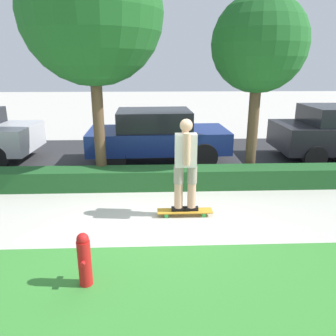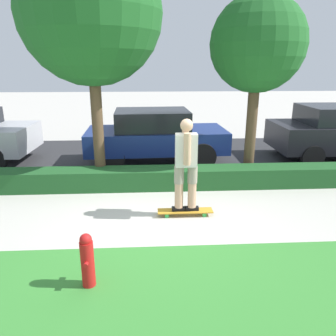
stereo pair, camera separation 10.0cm
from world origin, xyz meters
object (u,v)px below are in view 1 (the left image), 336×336
tree_near (92,13)px  fire_hydrant (84,259)px  tree_mid (259,45)px  parked_car_middle (157,135)px  skateboard (185,211)px  skater_person (186,164)px

tree_near → fire_hydrant: bearing=-84.5°
tree_mid → parked_car_middle: 3.61m
skateboard → parked_car_middle: parked_car_middle is taller
tree_near → fire_hydrant: 5.08m
parked_car_middle → tree_mid: bearing=-36.9°
parked_car_middle → fire_hydrant: (-0.96, -5.60, -0.42)m
skateboard → tree_near: bearing=135.0°
tree_near → skater_person: bearing=-45.0°
skateboard → skater_person: bearing=14.0°
tree_near → parked_car_middle: (1.33, 1.79, -2.93)m
skater_person → tree_mid: bearing=48.8°
skateboard → tree_mid: tree_mid is taller
tree_mid → fire_hydrant: 5.85m
skateboard → tree_near: 4.46m
skateboard → skater_person: skater_person is taller
tree_near → parked_car_middle: 3.68m
skateboard → tree_mid: 4.08m
skater_person → tree_mid: 3.43m
tree_mid → parked_car_middle: size_ratio=1.06×
tree_near → tree_mid: tree_near is taller
skater_person → fire_hydrant: size_ratio=2.33×
parked_car_middle → tree_near: bearing=-128.8°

